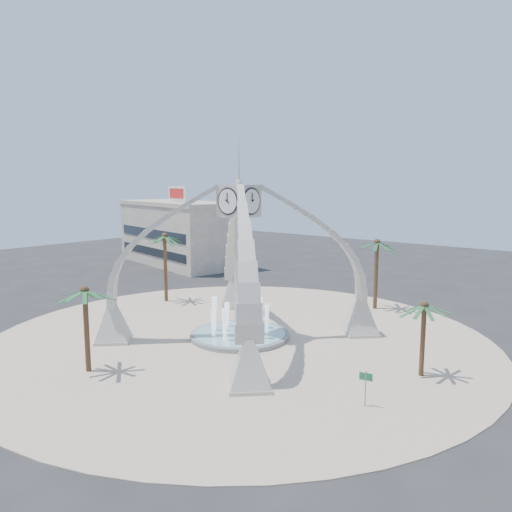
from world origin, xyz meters
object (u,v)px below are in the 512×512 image
Objects in this scene: clock_tower at (239,259)px; fountain at (240,335)px; palm_south at (85,292)px; palm_west at (165,237)px; palm_north at (377,243)px; street_sign at (366,381)px; palm_east at (424,306)px.

clock_tower is 6.20m from fountain.
clock_tower is 12.25m from palm_south.
palm_north is at bearing 31.35° from palm_west.
fountain is at bearing -104.91° from palm_north.
palm_north is (4.15, 15.60, 6.29)m from fountain.
palm_west is at bearing -148.65° from palm_north.
fountain is 1.04× the size of palm_west.
clock_tower is 15.40m from street_sign.
palm_north is 1.20× the size of palm_south.
palm_south is at bearing -170.20° from street_sign.
palm_south is (-7.07, -27.45, -1.13)m from palm_north.
clock_tower is at bearing -104.91° from palm_north.
street_sign is at bearing 22.67° from palm_south.
fountain is 1.07× the size of palm_north.
clock_tower is at bearing -173.99° from palm_east.
palm_south is at bearing -142.34° from palm_east.
palm_south reaches higher than street_sign.
clock_tower is 14.60m from palm_east.
fountain is at bearing -17.14° from palm_west.
palm_east is at bearing 6.01° from fountain.
palm_north reaches higher than fountain.
fountain is at bearing 90.00° from clock_tower.
fountain is at bearing 147.48° from street_sign.
palm_west is 21.54m from palm_north.
palm_west is (-14.24, 4.39, 0.36)m from clock_tower.
fountain is 15.13m from palm_east.
clock_tower is at bearing 76.18° from palm_south.
palm_north reaches higher than palm_south.
palm_east is 28.87m from palm_west.
palm_north is (-10.25, 14.08, 1.91)m from palm_east.
palm_east is 21.89m from palm_south.
street_sign is (13.73, -4.90, -4.96)m from clock_tower.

